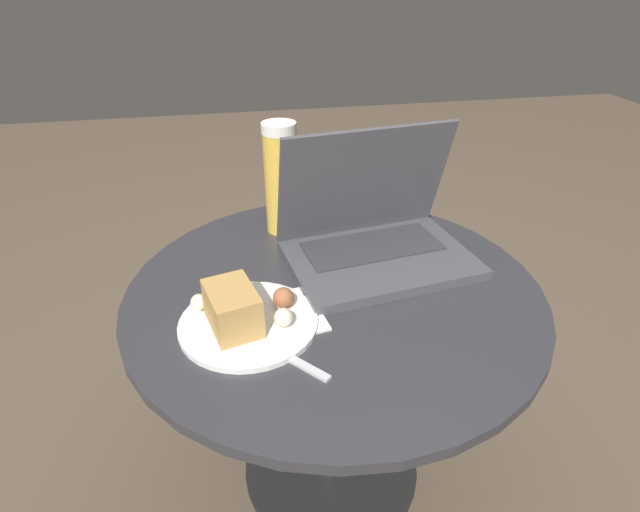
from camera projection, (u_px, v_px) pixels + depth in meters
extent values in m
plane|color=brown|center=(331.00, 467.00, 1.10)|extent=(6.00, 6.00, 0.00)
cylinder|color=black|center=(331.00, 465.00, 1.10)|extent=(0.37, 0.37, 0.01)
cylinder|color=black|center=(332.00, 388.00, 0.98)|extent=(0.08, 0.08, 0.45)
cylinder|color=#2D2D33|center=(334.00, 290.00, 0.86)|extent=(0.70, 0.70, 0.02)
cube|color=white|center=(265.00, 319.00, 0.77)|extent=(0.19, 0.15, 0.00)
cube|color=#47474C|center=(380.00, 260.00, 0.91)|extent=(0.35, 0.27, 0.02)
cube|color=#333338|center=(372.00, 246.00, 0.93)|extent=(0.27, 0.14, 0.00)
cube|color=#47474C|center=(364.00, 183.00, 0.91)|extent=(0.33, 0.11, 0.22)
cube|color=silver|center=(365.00, 184.00, 0.91)|extent=(0.30, 0.10, 0.20)
cylinder|color=gold|center=(281.00, 184.00, 0.98)|extent=(0.06, 0.06, 0.20)
cylinder|color=white|center=(279.00, 128.00, 0.92)|extent=(0.07, 0.07, 0.02)
cylinder|color=white|center=(249.00, 323.00, 0.76)|extent=(0.21, 0.21, 0.01)
cube|color=tan|center=(233.00, 308.00, 0.73)|extent=(0.09, 0.11, 0.06)
sphere|color=beige|center=(284.00, 317.00, 0.74)|extent=(0.03, 0.03, 0.03)
sphere|color=#9E5B38|center=(283.00, 298.00, 0.78)|extent=(0.03, 0.03, 0.03)
sphere|color=beige|center=(199.00, 302.00, 0.77)|extent=(0.03, 0.03, 0.03)
cube|color=silver|center=(291.00, 359.00, 0.69)|extent=(0.10, 0.11, 0.01)
cube|color=silver|center=(243.00, 332.00, 0.74)|extent=(0.06, 0.06, 0.01)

